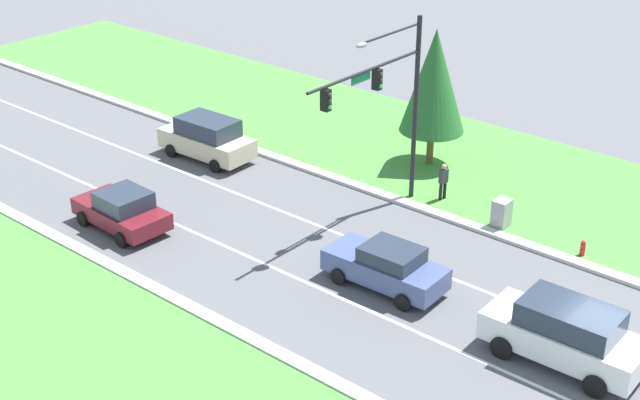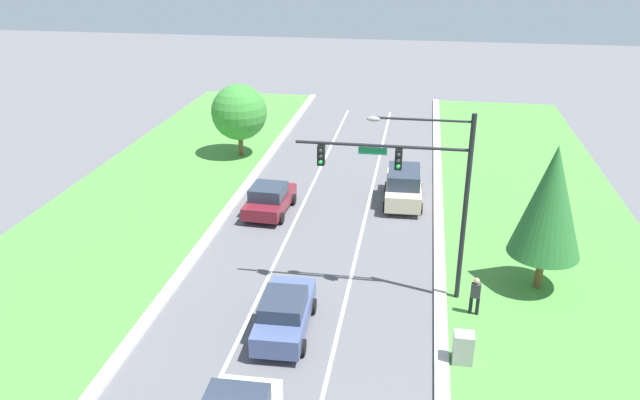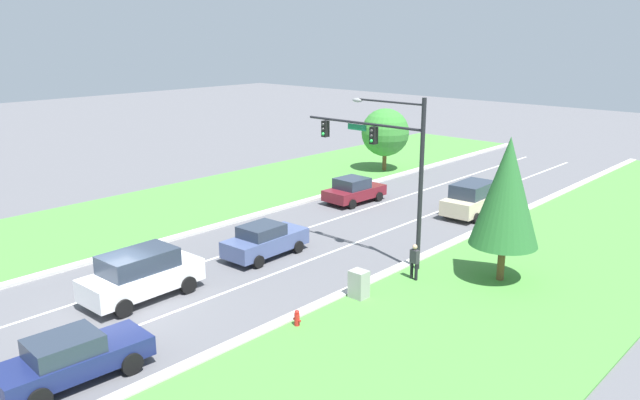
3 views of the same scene
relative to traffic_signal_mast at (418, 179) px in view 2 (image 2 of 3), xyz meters
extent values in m
cylinder|color=black|center=(1.90, 0.01, -1.27)|extent=(0.20, 0.20, 7.86)
cylinder|color=black|center=(-1.44, 0.01, 1.25)|extent=(6.69, 0.12, 0.12)
cube|color=#147042|center=(-1.78, 0.01, 1.03)|extent=(1.10, 0.04, 0.28)
cylinder|color=black|center=(0.06, 0.01, 2.35)|extent=(3.68, 0.09, 0.09)
ellipsoid|color=gray|center=(-1.78, 0.01, 2.30)|extent=(0.56, 0.28, 0.20)
cube|color=black|center=(-0.78, 0.01, 0.75)|extent=(0.28, 0.32, 0.80)
sphere|color=#2D2D2D|center=(-0.78, -0.16, 0.98)|extent=(0.16, 0.16, 0.16)
sphere|color=#2D2D2D|center=(-0.78, -0.16, 0.75)|extent=(0.16, 0.16, 0.16)
sphere|color=#23D647|center=(-0.78, -0.16, 0.51)|extent=(0.16, 0.16, 0.16)
cube|color=black|center=(-3.79, 0.01, 0.75)|extent=(0.28, 0.32, 0.80)
sphere|color=#2D2D2D|center=(-3.79, -0.16, 0.98)|extent=(0.16, 0.16, 0.16)
sphere|color=#2D2D2D|center=(-3.79, -0.16, 0.75)|extent=(0.16, 0.16, 0.16)
sphere|color=#23D647|center=(-3.79, -0.16, 0.51)|extent=(0.16, 0.16, 0.16)
cube|color=beige|center=(-0.73, 9.78, -4.45)|extent=(2.07, 4.72, 0.89)
cube|color=#283342|center=(-0.73, 9.66, -3.61)|extent=(1.82, 2.85, 0.80)
cylinder|color=black|center=(0.16, 11.25, -4.90)|extent=(0.26, 0.61, 0.61)
cylinder|color=black|center=(-1.72, 11.19, -4.90)|extent=(0.26, 0.61, 0.61)
cylinder|color=black|center=(0.25, 8.36, -4.90)|extent=(0.26, 0.61, 0.61)
cylinder|color=black|center=(-1.63, 8.30, -4.90)|extent=(0.26, 0.61, 0.61)
cube|color=#475684|center=(-4.60, -3.40, -4.51)|extent=(1.91, 4.46, 0.78)
cube|color=#283342|center=(-4.59, -3.66, -3.84)|extent=(1.65, 2.03, 0.55)
cylinder|color=black|center=(-3.79, -2.01, -4.90)|extent=(0.26, 0.62, 0.61)
cylinder|color=black|center=(-5.51, -2.07, -4.90)|extent=(0.26, 0.62, 0.61)
cylinder|color=black|center=(-3.69, -4.73, -4.90)|extent=(0.26, 0.62, 0.61)
cylinder|color=black|center=(-5.42, -4.79, -4.90)|extent=(0.26, 0.62, 0.61)
cube|color=maroon|center=(-7.77, 7.22, -4.57)|extent=(2.13, 4.22, 0.66)
cube|color=#283342|center=(-7.78, 6.98, -3.91)|extent=(1.83, 1.94, 0.66)
cylinder|color=black|center=(-6.76, 8.46, -4.90)|extent=(0.27, 0.62, 0.61)
cylinder|color=black|center=(-8.66, 8.55, -4.90)|extent=(0.27, 0.62, 0.61)
cylinder|color=black|center=(-6.87, 5.90, -4.90)|extent=(0.27, 0.62, 0.61)
cylinder|color=black|center=(-8.77, 5.99, -4.90)|extent=(0.27, 0.62, 0.61)
cube|color=#9E9E99|center=(1.94, -4.30, -4.59)|extent=(0.70, 0.60, 1.23)
cylinder|color=black|center=(2.38, -1.15, -4.78)|extent=(0.14, 0.14, 0.84)
cylinder|color=black|center=(2.64, -1.19, -4.78)|extent=(0.14, 0.14, 0.84)
cube|color=#333338|center=(2.51, -1.17, -4.06)|extent=(0.41, 0.27, 0.60)
sphere|color=tan|center=(2.51, -1.17, -3.62)|extent=(0.22, 0.22, 0.22)
cylinder|color=brown|center=(5.31, 1.37, -4.35)|extent=(0.32, 0.32, 1.71)
cone|color=#28662D|center=(5.31, 1.37, -1.15)|extent=(2.94, 2.94, 4.70)
cylinder|color=brown|center=(-11.90, 15.93, -4.36)|extent=(0.32, 0.32, 1.69)
sphere|color=#388433|center=(-11.90, 15.93, -2.13)|extent=(3.69, 3.69, 3.69)
camera|label=1|loc=(-26.66, -19.09, 11.39)|focal=50.00mm
camera|label=2|loc=(-0.04, -22.77, 8.69)|focal=35.00mm
camera|label=3|loc=(16.70, -22.75, 5.37)|focal=35.00mm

